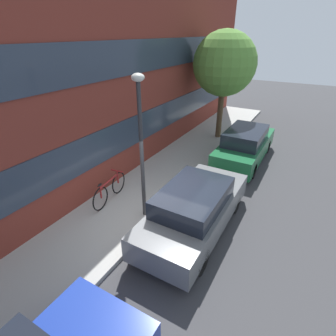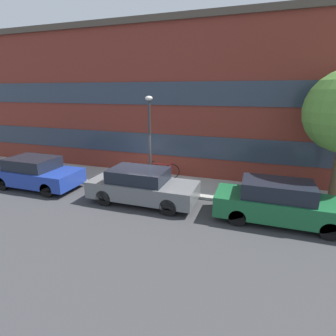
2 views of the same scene
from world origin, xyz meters
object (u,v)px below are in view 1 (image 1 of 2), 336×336
Objects in this scene: parked_car_grey at (195,208)px; parked_car_green at (245,145)px; bicycle at (110,189)px; lamp_post at (141,135)px; street_tree at (224,64)px.

parked_car_grey is 5.15m from parked_car_green.
lamp_post is at bearing -100.30° from bicycle.
bicycle is (-5.34, 2.89, -0.18)m from parked_car_green.
bicycle is at bearing 93.69° from parked_car_grey.
lamp_post is (-0.26, 1.51, 1.96)m from parked_car_grey.
street_tree is at bearing -15.21° from bicycle.
bicycle is 0.35× the size of street_tree.
bicycle is 0.44× the size of lamp_post.
parked_car_grey is at bearing -80.44° from lamp_post.
parked_car_green is at bearing -15.64° from lamp_post.
parked_car_grey is at bearing -93.77° from bicycle.
lamp_post reaches higher than parked_car_green.
lamp_post is (-5.41, 1.51, 1.95)m from parked_car_green.
bicycle is at bearing 87.16° from lamp_post.
parked_car_grey is at bearing -165.16° from street_tree.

